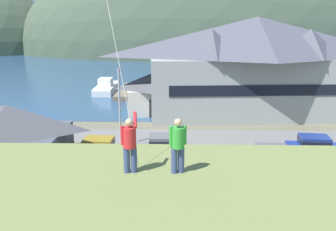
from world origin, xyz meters
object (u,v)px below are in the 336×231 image
(wharf_dock, at_px, (130,91))
(parked_car_back_row_right, at_px, (315,147))
(harbor_lodge, at_px, (256,64))
(moored_boat_wharfside, at_px, (107,87))
(parking_light_pole, at_px, (120,101))
(parked_car_back_row_left, at_px, (232,193))
(person_kite_flyer, at_px, (130,143))
(storage_shed_near_lot, at_px, (9,139))
(parked_car_front_row_silver, at_px, (110,184))
(person_companion, at_px, (178,144))
(parked_car_front_row_red, at_px, (270,158))
(parked_car_lone_by_shed, at_px, (162,146))
(storage_shed_waterside, at_px, (153,92))
(parked_car_mid_row_center, at_px, (97,149))

(wharf_dock, height_order, parked_car_back_row_right, parked_car_back_row_right)
(harbor_lodge, xyz_separation_m, parked_car_back_row_right, (1.73, -14.19, -4.66))
(moored_boat_wharfside, xyz_separation_m, parking_light_pole, (5.87, -23.96, 3.12))
(parked_car_back_row_left, xyz_separation_m, person_kite_flyer, (-4.51, -7.64, 5.50))
(storage_shed_near_lot, height_order, wharf_dock, storage_shed_near_lot)
(parked_car_front_row_silver, distance_m, person_kite_flyer, 10.48)
(person_companion, bearing_deg, parked_car_back_row_right, 55.82)
(parked_car_front_row_red, height_order, parking_light_pole, parking_light_pole)
(parked_car_lone_by_shed, relative_size, parking_light_pole, 0.67)
(storage_shed_near_lot, xyz_separation_m, wharf_dock, (4.43, 28.72, -2.21))
(harbor_lodge, relative_size, parked_car_front_row_red, 5.93)
(parked_car_front_row_silver, bearing_deg, parked_car_back_row_left, -7.72)
(harbor_lodge, distance_m, storage_shed_near_lot, 26.58)
(storage_shed_waterside, distance_m, parked_car_back_row_right, 19.78)
(parked_car_lone_by_shed, bearing_deg, parked_car_front_row_silver, -112.80)
(parking_light_pole, bearing_deg, storage_shed_waterside, 80.76)
(parked_car_back_row_right, distance_m, parking_light_pole, 15.66)
(parked_car_lone_by_shed, relative_size, parked_car_back_row_left, 1.00)
(parked_car_mid_row_center, bearing_deg, moored_boat_wharfside, 99.66)
(storage_shed_near_lot, xyz_separation_m, parked_car_back_row_right, (21.71, 3.05, -1.49))
(harbor_lodge, bearing_deg, parked_car_front_row_silver, -120.99)
(parked_car_back_row_right, bearing_deg, parked_car_lone_by_shed, -179.42)
(storage_shed_near_lot, bearing_deg, parked_car_mid_row_center, 21.69)
(storage_shed_near_lot, relative_size, parked_car_front_row_red, 1.91)
(storage_shed_waterside, bearing_deg, parked_car_front_row_silver, -92.80)
(moored_boat_wharfside, bearing_deg, parked_car_back_row_right, -52.05)
(parked_car_back_row_right, xyz_separation_m, person_companion, (-10.36, -15.25, 5.48))
(parked_car_lone_by_shed, height_order, person_kite_flyer, person_kite_flyer)
(parked_car_back_row_right, height_order, parking_light_pole, parking_light_pole)
(harbor_lodge, height_order, parked_car_mid_row_center, harbor_lodge)
(person_companion, bearing_deg, parked_car_lone_by_shed, 94.33)
(wharf_dock, distance_m, parked_car_front_row_silver, 32.50)
(wharf_dock, height_order, moored_boat_wharfside, moored_boat_wharfside)
(harbor_lodge, bearing_deg, parked_car_lone_by_shed, -124.35)
(harbor_lodge, distance_m, parked_car_mid_row_center, 21.45)
(parked_car_lone_by_shed, bearing_deg, storage_shed_near_lot, -163.96)
(parked_car_front_row_silver, bearing_deg, person_kite_flyer, -74.19)
(storage_shed_waterside, xyz_separation_m, person_companion, (2.86, -29.90, 4.16))
(moored_boat_wharfside, xyz_separation_m, parked_car_front_row_red, (17.08, -29.22, 0.34))
(storage_shed_waterside, distance_m, parked_car_back_row_left, 23.08)
(parked_car_back_row_left, height_order, person_kite_flyer, person_kite_flyer)
(storage_shed_waterside, bearing_deg, parked_car_front_row_red, -61.24)
(storage_shed_waterside, distance_m, parked_car_front_row_silver, 21.40)
(storage_shed_waterside, bearing_deg, parking_light_pole, -99.24)
(parked_car_lone_by_shed, bearing_deg, person_kite_flyer, -91.25)
(storage_shed_near_lot, xyz_separation_m, parked_car_lone_by_shed, (10.21, 2.93, -1.49))
(wharf_dock, relative_size, parked_car_back_row_left, 2.63)
(parked_car_lone_by_shed, relative_size, parked_car_mid_row_center, 1.01)
(moored_boat_wharfside, relative_size, parked_car_back_row_left, 1.95)
(wharf_dock, relative_size, parked_car_back_row_right, 2.60)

